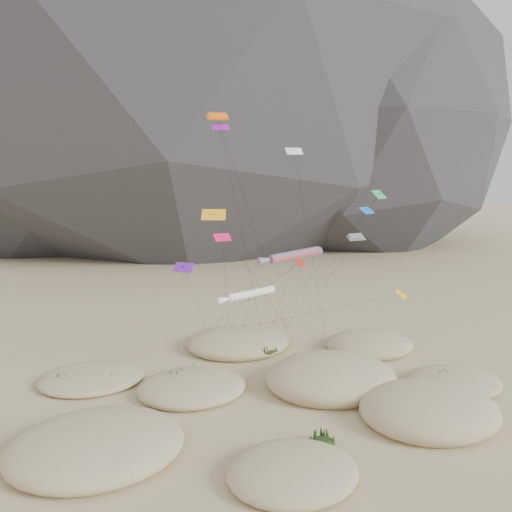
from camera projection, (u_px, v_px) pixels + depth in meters
The scene contains 10 objects.
ground at pixel (299, 405), 50.55m from camera, with size 500.00×500.00×0.00m, color #CCB789.
rock_headland at pixel (201, 7), 153.23m from camera, with size 226.37×148.64×177.50m.
dunes at pixel (283, 387), 52.90m from camera, with size 49.92×39.37×4.47m.
dune_grass at pixel (279, 385), 53.19m from camera, with size 41.97×28.34×1.45m.
kite_stakes at pixel (255, 332), 72.77m from camera, with size 20.22×7.30×0.30m.
rainbow_tube_kite at pixel (293, 256), 59.01m from camera, with size 8.45×16.01×14.39m.
white_tube_kite at pixel (249, 294), 55.45m from camera, with size 6.92×14.03×10.52m.
orange_parafoil at pixel (218, 121), 56.68m from camera, with size 9.05×10.70×29.89m.
multi_parafoil at pixel (355, 239), 58.94m from camera, with size 2.48×17.39×16.09m.
delta_kites at pixel (289, 224), 58.41m from camera, with size 28.38×21.23×28.57m.
Camera 1 is at (-15.19, -44.89, 23.57)m, focal length 35.00 mm.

